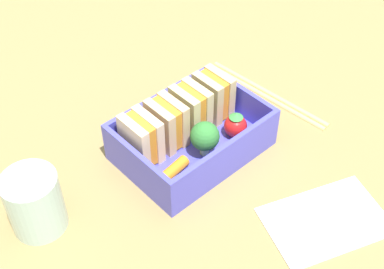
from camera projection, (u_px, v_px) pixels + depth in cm
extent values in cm
cube|color=olive|center=(192.00, 156.00, 65.56)|extent=(120.00, 120.00, 2.00)
cube|color=#4848CA|center=(192.00, 147.00, 64.44)|extent=(16.95, 12.06, 1.20)
cube|color=#4848CA|center=(161.00, 107.00, 65.60)|extent=(16.95, 0.60, 4.19)
cube|color=#4848CA|center=(227.00, 157.00, 59.54)|extent=(16.95, 0.60, 4.19)
cube|color=#4848CA|center=(137.00, 166.00, 58.61)|extent=(0.60, 10.86, 4.19)
cube|color=#4848CA|center=(240.00, 100.00, 66.53)|extent=(0.60, 10.86, 4.19)
cube|color=beige|center=(134.00, 143.00, 59.96)|extent=(1.06, 4.62, 5.80)
cube|color=orange|center=(141.00, 139.00, 60.48)|extent=(1.06, 4.25, 5.33)
cube|color=beige|center=(149.00, 134.00, 60.99)|extent=(1.06, 4.62, 5.80)
cube|color=#DCB27E|center=(160.00, 128.00, 61.80)|extent=(1.06, 4.62, 5.80)
cube|color=orange|center=(167.00, 123.00, 62.31)|extent=(1.06, 4.25, 5.33)
cube|color=#DCB27E|center=(174.00, 119.00, 62.83)|extent=(1.06, 4.62, 5.80)
cube|color=#D8C37F|center=(184.00, 113.00, 63.64)|extent=(1.06, 4.62, 5.80)
cube|color=orange|center=(191.00, 109.00, 64.15)|extent=(1.06, 4.25, 5.33)
cube|color=#D8C37F|center=(197.00, 105.00, 64.66)|extent=(1.06, 4.62, 5.80)
cube|color=#D3B67B|center=(207.00, 99.00, 65.47)|extent=(1.06, 4.62, 5.80)
cube|color=orange|center=(213.00, 95.00, 65.98)|extent=(1.06, 4.25, 5.33)
cube|color=#D3B67B|center=(219.00, 92.00, 66.50)|extent=(1.06, 4.62, 5.80)
cylinder|color=orange|center=(174.00, 170.00, 60.05)|extent=(4.17, 1.90, 1.36)
cylinder|color=#95BA70|center=(204.00, 149.00, 62.31)|extent=(1.09, 1.09, 1.58)
sphere|color=#307732|center=(205.00, 136.00, 60.92)|extent=(3.44, 3.44, 3.44)
sphere|color=red|center=(235.00, 126.00, 64.18)|extent=(2.81, 2.81, 2.81)
cone|color=#3D9343|center=(236.00, 115.00, 62.99)|extent=(1.69, 1.69, 0.60)
cylinder|color=#DAB36D|center=(265.00, 94.00, 71.96)|extent=(2.09, 19.25, 0.70)
cylinder|color=#DAB36D|center=(269.00, 91.00, 72.43)|extent=(2.09, 19.25, 0.70)
cylinder|color=silver|center=(35.00, 203.00, 54.61)|extent=(5.79, 5.79, 7.05)
cube|color=white|center=(326.00, 220.00, 57.13)|extent=(15.10, 12.53, 0.40)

